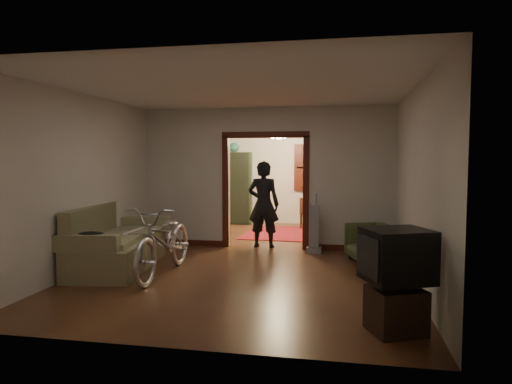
% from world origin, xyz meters
% --- Properties ---
extents(floor, '(5.00, 8.50, 0.01)m').
position_xyz_m(floor, '(0.00, 0.00, 0.00)').
color(floor, '#3F2214').
rests_on(floor, ground).
extents(ceiling, '(5.00, 8.50, 0.01)m').
position_xyz_m(ceiling, '(0.00, 0.00, 2.80)').
color(ceiling, white).
rests_on(ceiling, floor).
extents(wall_back, '(5.00, 0.02, 2.80)m').
position_xyz_m(wall_back, '(0.00, 4.25, 1.40)').
color(wall_back, beige).
rests_on(wall_back, floor).
extents(wall_left, '(0.02, 8.50, 2.80)m').
position_xyz_m(wall_left, '(-2.50, 0.00, 1.40)').
color(wall_left, beige).
rests_on(wall_left, floor).
extents(wall_right, '(0.02, 8.50, 2.80)m').
position_xyz_m(wall_right, '(2.50, 0.00, 1.40)').
color(wall_right, beige).
rests_on(wall_right, floor).
extents(partition_wall, '(5.00, 0.14, 2.80)m').
position_xyz_m(partition_wall, '(0.00, 0.75, 1.40)').
color(partition_wall, beige).
rests_on(partition_wall, floor).
extents(door_casing, '(1.74, 0.20, 2.32)m').
position_xyz_m(door_casing, '(0.00, 0.75, 1.10)').
color(door_casing, '#3F160E').
rests_on(door_casing, floor).
extents(far_window, '(0.98, 0.06, 1.28)m').
position_xyz_m(far_window, '(0.70, 4.21, 1.55)').
color(far_window, black).
rests_on(far_window, wall_back).
extents(chandelier, '(0.24, 0.24, 0.24)m').
position_xyz_m(chandelier, '(0.00, 2.50, 2.35)').
color(chandelier, '#FFE0A5').
rests_on(chandelier, ceiling).
extents(light_switch, '(0.08, 0.01, 0.12)m').
position_xyz_m(light_switch, '(1.05, 0.68, 1.25)').
color(light_switch, silver).
rests_on(light_switch, partition_wall).
extents(sofa, '(1.31, 2.35, 1.03)m').
position_xyz_m(sofa, '(-2.10, -1.36, 0.51)').
color(sofa, '#6C6D49').
rests_on(sofa, floor).
extents(rolled_paper, '(0.10, 0.78, 0.10)m').
position_xyz_m(rolled_paper, '(-2.00, -1.06, 0.53)').
color(rolled_paper, beige).
rests_on(rolled_paper, sofa).
extents(jacket, '(0.45, 0.34, 0.13)m').
position_xyz_m(jacket, '(-2.05, -2.27, 0.68)').
color(jacket, black).
rests_on(jacket, sofa).
extents(bicycle, '(0.74, 2.08, 1.09)m').
position_xyz_m(bicycle, '(-1.17, -1.69, 0.54)').
color(bicycle, silver).
rests_on(bicycle, floor).
extents(armchair, '(0.92, 0.90, 0.66)m').
position_xyz_m(armchair, '(1.99, -0.15, 0.33)').
color(armchair, '#48532E').
rests_on(armchair, floor).
extents(tv_stand, '(0.65, 0.63, 0.47)m').
position_xyz_m(tv_stand, '(2.05, -3.45, 0.23)').
color(tv_stand, black).
rests_on(tv_stand, floor).
extents(crt_tv, '(0.79, 0.76, 0.54)m').
position_xyz_m(crt_tv, '(2.05, -3.45, 0.81)').
color(crt_tv, black).
rests_on(crt_tv, tv_stand).
extents(vacuum, '(0.33, 0.30, 0.91)m').
position_xyz_m(vacuum, '(0.99, 0.40, 0.45)').
color(vacuum, gray).
rests_on(vacuum, floor).
extents(person, '(0.66, 0.46, 1.74)m').
position_xyz_m(person, '(-0.05, 0.78, 0.87)').
color(person, black).
rests_on(person, floor).
extents(oriental_rug, '(1.71, 2.21, 0.02)m').
position_xyz_m(oriental_rug, '(0.07, 2.56, 0.01)').
color(oriental_rug, maroon).
rests_on(oriental_rug, floor).
extents(locker, '(1.04, 0.65, 1.97)m').
position_xyz_m(locker, '(-1.43, 4.05, 0.98)').
color(locker, '#212D1B').
rests_on(locker, floor).
extents(globe, '(0.27, 0.27, 0.27)m').
position_xyz_m(globe, '(-1.43, 4.05, 1.94)').
color(globe, '#1E5972').
rests_on(globe, locker).
extents(desk, '(1.12, 0.83, 0.74)m').
position_xyz_m(desk, '(1.12, 3.62, 0.37)').
color(desk, '#341A11').
rests_on(desk, floor).
extents(desk_chair, '(0.45, 0.45, 0.80)m').
position_xyz_m(desk_chair, '(0.63, 3.42, 0.40)').
color(desk_chair, '#341A11').
rests_on(desk_chair, floor).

